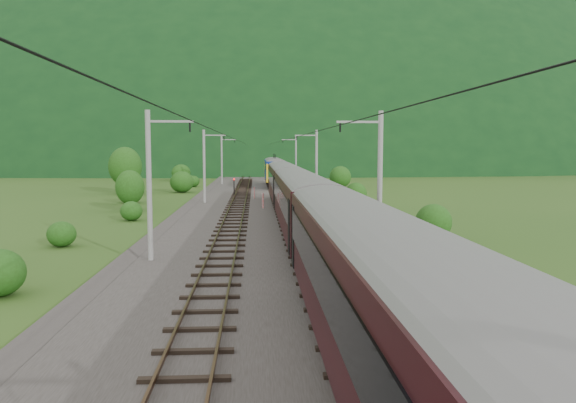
{
  "coord_description": "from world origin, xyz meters",
  "views": [
    {
      "loc": [
        -0.53,
        -30.09,
        6.3
      ],
      "look_at": [
        1.69,
        8.63,
        2.6
      ],
      "focal_mm": 35.0,
      "sensor_mm": 36.0,
      "label": 1
    }
  ],
  "objects": [
    {
      "name": "train",
      "position": [
        2.4,
        -6.33,
        3.49
      ],
      "size": [
        2.94,
        139.73,
        5.1
      ],
      "color": "black",
      "rests_on": "ground"
    },
    {
      "name": "hazard_post_far",
      "position": [
        0.18,
        25.63,
        1.06
      ],
      "size": [
        0.16,
        0.16,
        1.52
      ],
      "primitive_type": "cylinder",
      "color": "red",
      "rests_on": "railbed"
    },
    {
      "name": "overhead_wires",
      "position": [
        0.0,
        10.0,
        7.1
      ],
      "size": [
        4.83,
        198.0,
        0.03
      ],
      "color": "black",
      "rests_on": "ground"
    },
    {
      "name": "vegetation_right",
      "position": [
        11.91,
        24.69,
        1.28
      ],
      "size": [
        6.01,
        98.62,
        3.11
      ],
      "color": "#214713",
      "rests_on": "ground"
    },
    {
      "name": "hazard_post_near",
      "position": [
        -0.71,
        36.67,
        0.98
      ],
      "size": [
        0.15,
        0.15,
        1.36
      ],
      "primitive_type": "cylinder",
      "color": "red",
      "rests_on": "railbed"
    },
    {
      "name": "signal",
      "position": [
        -3.33,
        41.92,
        1.56
      ],
      "size": [
        0.24,
        0.24,
        2.15
      ],
      "color": "black",
      "rests_on": "railbed"
    },
    {
      "name": "ground",
      "position": [
        0.0,
        0.0,
        0.0
      ],
      "size": [
        600.0,
        600.0,
        0.0
      ],
      "primitive_type": "plane",
      "color": "#294D18",
      "rests_on": "ground"
    },
    {
      "name": "railbed",
      "position": [
        0.0,
        10.0,
        0.15
      ],
      "size": [
        14.0,
        220.0,
        0.3
      ],
      "primitive_type": "cube",
      "color": "#38332D",
      "rests_on": "ground"
    },
    {
      "name": "track_left",
      "position": [
        -2.4,
        10.0,
        0.37
      ],
      "size": [
        2.4,
        220.0,
        0.27
      ],
      "color": "brown",
      "rests_on": "railbed"
    },
    {
      "name": "catenary_right",
      "position": [
        6.12,
        32.0,
        4.5
      ],
      "size": [
        2.54,
        192.28,
        8.0
      ],
      "color": "gray",
      "rests_on": "railbed"
    },
    {
      "name": "vegetation_left",
      "position": [
        -14.94,
        20.12,
        2.34
      ],
      "size": [
        12.79,
        143.6,
        6.48
      ],
      "color": "#214713",
      "rests_on": "ground"
    },
    {
      "name": "catenary_left",
      "position": [
        -6.12,
        32.0,
        4.5
      ],
      "size": [
        2.54,
        192.28,
        8.0
      ],
      "color": "gray",
      "rests_on": "railbed"
    },
    {
      "name": "mountain_ridge",
      "position": [
        -120.0,
        300.0,
        0.0
      ],
      "size": [
        336.0,
        280.0,
        132.0
      ],
      "primitive_type": "ellipsoid",
      "color": "#113315",
      "rests_on": "ground"
    },
    {
      "name": "mountain_main",
      "position": [
        0.0,
        260.0,
        0.0
      ],
      "size": [
        504.0,
        360.0,
        244.0
      ],
      "primitive_type": "ellipsoid",
      "color": "#113315",
      "rests_on": "ground"
    },
    {
      "name": "track_right",
      "position": [
        2.4,
        10.0,
        0.37
      ],
      "size": [
        2.4,
        220.0,
        0.27
      ],
      "color": "brown",
      "rests_on": "railbed"
    }
  ]
}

